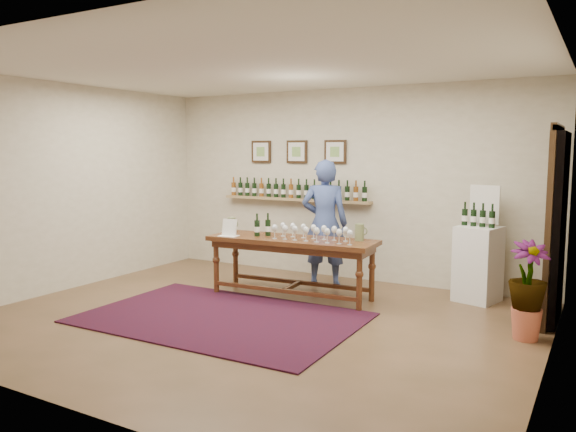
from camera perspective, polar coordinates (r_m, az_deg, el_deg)
The scene contains 14 objects.
ground at distance 6.43m, azimuth -3.60°, elevation -10.51°, with size 6.00×6.00×0.00m, color #4C3821.
room_shell at distance 7.14m, azimuth 19.28°, elevation 0.04°, with size 6.00×6.00×6.00m.
rug at distance 6.53m, azimuth -6.82°, elevation -10.21°, with size 3.07×2.04×0.02m, color #4B0D17.
tasting_table at distance 7.24m, azimuth 0.40°, elevation -3.16°, with size 2.24×0.86×0.78m.
table_glasses at distance 7.06m, azimuth 2.19°, elevation -1.67°, with size 1.37×0.32×0.19m, color silver, non-canonical shape.
table_bottles at distance 7.39m, azimuth -2.61°, elevation -0.85°, with size 0.29×0.16×0.31m, color black, non-canonical shape.
pitcher_left at distance 7.73m, azimuth -5.75°, elevation -0.91°, with size 0.13×0.13×0.21m, color #677347, non-canonical shape.
pitcher_right at distance 7.05m, azimuth 7.26°, elevation -1.65°, with size 0.14×0.14×0.21m, color #677347, non-canonical shape.
menu_card at distance 7.43m, azimuth -5.96°, elevation -1.16°, with size 0.25×0.18×0.22m, color silver.
display_pedestal at distance 7.48m, azimuth 18.74°, elevation -4.64°, with size 0.48×0.48×0.95m, color white.
pedestal_bottles at distance 7.39m, azimuth 18.75°, elevation 0.02°, with size 0.27×0.07×0.27m, color black, non-canonical shape.
info_sign at distance 7.50m, azimuth 19.34°, elevation 1.11°, with size 0.39×0.02×0.54m, color silver.
potted_plant at distance 6.15m, azimuth 23.17°, elevation -6.96°, with size 0.63×0.63×0.87m.
person at distance 7.86m, azimuth 3.74°, elevation -0.73°, with size 0.65×0.43×1.78m, color #374983.
Camera 1 is at (3.39, -5.13, 1.90)m, focal length 35.00 mm.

